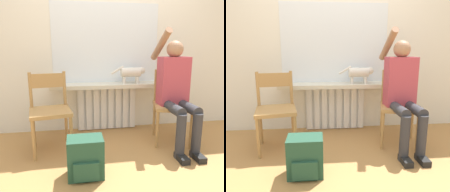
{
  "view_description": "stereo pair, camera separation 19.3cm",
  "coord_description": "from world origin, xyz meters",
  "views": [
    {
      "loc": [
        -0.43,
        -1.82,
        1.14
      ],
      "look_at": [
        0.0,
        0.72,
        0.57
      ],
      "focal_mm": 35.0,
      "sensor_mm": 36.0,
      "label": 1
    },
    {
      "loc": [
        -0.24,
        -1.84,
        1.14
      ],
      "look_at": [
        0.0,
        0.72,
        0.57
      ],
      "focal_mm": 35.0,
      "sensor_mm": 36.0,
      "label": 2
    }
  ],
  "objects": [
    {
      "name": "backpack",
      "position": [
        -0.37,
        -0.01,
        0.18
      ],
      "size": [
        0.32,
        0.26,
        0.37
      ],
      "color": "#234C38",
      "rests_on": "ground_plane"
    },
    {
      "name": "windowsill",
      "position": [
        0.0,
        1.05,
        0.65
      ],
      "size": [
        1.5,
        0.31,
        0.05
      ],
      "color": "beige",
      "rests_on": "radiator"
    },
    {
      "name": "window_glass",
      "position": [
        0.0,
        1.2,
        1.2
      ],
      "size": [
        1.44,
        0.01,
        1.05
      ],
      "color": "white",
      "rests_on": "windowsill"
    },
    {
      "name": "chair_right",
      "position": [
        0.72,
        0.6,
        0.47
      ],
      "size": [
        0.53,
        0.53,
        0.88
      ],
      "rotation": [
        0.0,
        0.0,
        -0.26
      ],
      "color": "#B2844C",
      "rests_on": "ground_plane"
    },
    {
      "name": "cat",
      "position": [
        0.32,
        1.02,
        0.82
      ],
      "size": [
        0.47,
        0.12,
        0.24
      ],
      "color": "silver",
      "rests_on": "windowsill"
    },
    {
      "name": "radiator",
      "position": [
        0.0,
        1.15,
        0.31
      ],
      "size": [
        0.83,
        0.08,
        0.63
      ],
      "color": "white",
      "rests_on": "ground_plane"
    },
    {
      "name": "person",
      "position": [
        0.71,
        0.49,
        0.69
      ],
      "size": [
        0.36,
        0.98,
        1.37
      ],
      "color": "#333338",
      "rests_on": "ground_plane"
    },
    {
      "name": "wall_with_window",
      "position": [
        0.0,
        1.23,
        1.35
      ],
      "size": [
        7.0,
        0.06,
        2.7
      ],
      "color": "white",
      "rests_on": "ground_plane"
    },
    {
      "name": "chair_left",
      "position": [
        -0.72,
        0.6,
        0.47
      ],
      "size": [
        0.5,
        0.5,
        0.88
      ],
      "rotation": [
        0.0,
        0.0,
        0.17
      ],
      "color": "#B2844C",
      "rests_on": "ground_plane"
    },
    {
      "name": "ground_plane",
      "position": [
        0.0,
        0.0,
        0.0
      ],
      "size": [
        12.0,
        12.0,
        0.0
      ],
      "primitive_type": "plane",
      "color": "#B27F47"
    }
  ]
}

